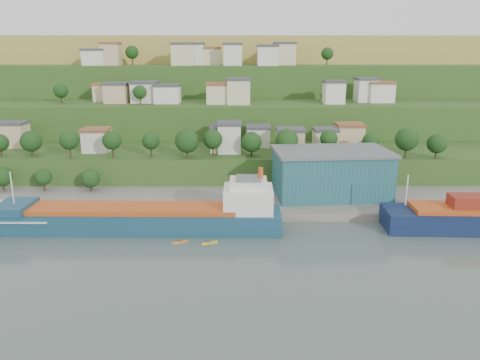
{
  "coord_description": "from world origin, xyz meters",
  "views": [
    {
      "loc": [
        6.96,
        -93.34,
        40.16
      ],
      "look_at": [
        7.39,
        15.0,
        10.69
      ],
      "focal_mm": 35.0,
      "sensor_mm": 36.0,
      "label": 1
    }
  ],
  "objects_px": {
    "cargo_ship_near": "(150,219)",
    "warehouse": "(331,173)",
    "kayak_orange": "(180,241)",
    "caravan": "(3,206)"
  },
  "relations": [
    {
      "from": "cargo_ship_near",
      "to": "warehouse",
      "type": "xyz_separation_m",
      "value": [
        46.29,
        21.04,
        5.74
      ]
    },
    {
      "from": "cargo_ship_near",
      "to": "kayak_orange",
      "type": "bearing_deg",
      "value": -43.55
    },
    {
      "from": "warehouse",
      "to": "kayak_orange",
      "type": "bearing_deg",
      "value": -147.44
    },
    {
      "from": "warehouse",
      "to": "caravan",
      "type": "distance_m",
      "value": 86.15
    },
    {
      "from": "caravan",
      "to": "cargo_ship_near",
      "type": "bearing_deg",
      "value": -22.03
    },
    {
      "from": "cargo_ship_near",
      "to": "warehouse",
      "type": "height_order",
      "value": "cargo_ship_near"
    },
    {
      "from": "kayak_orange",
      "to": "caravan",
      "type": "bearing_deg",
      "value": 137.56
    },
    {
      "from": "cargo_ship_near",
      "to": "caravan",
      "type": "height_order",
      "value": "cargo_ship_near"
    },
    {
      "from": "cargo_ship_near",
      "to": "caravan",
      "type": "xyz_separation_m",
      "value": [
        -38.86,
        9.38,
        -0.06
      ]
    },
    {
      "from": "caravan",
      "to": "kayak_orange",
      "type": "relative_size",
      "value": 1.69
    }
  ]
}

